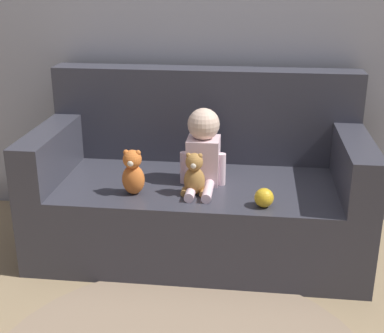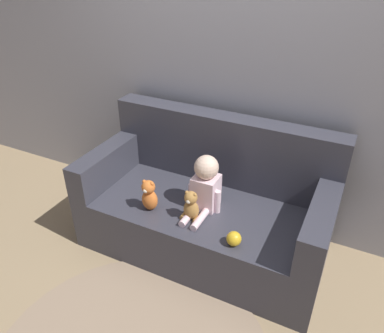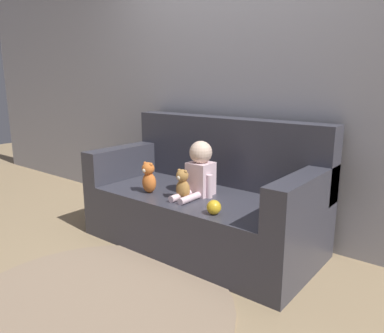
{
  "view_description": "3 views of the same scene",
  "coord_description": "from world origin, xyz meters",
  "px_view_note": "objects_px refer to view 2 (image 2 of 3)",
  "views": [
    {
      "loc": [
        0.29,
        -2.72,
        1.52
      ],
      "look_at": [
        -0.02,
        -0.14,
        0.55
      ],
      "focal_mm": 50.0,
      "sensor_mm": 36.0,
      "label": 1
    },
    {
      "loc": [
        0.91,
        -2.02,
        2.06
      ],
      "look_at": [
        -0.1,
        0.0,
        0.7
      ],
      "focal_mm": 35.0,
      "sensor_mm": 36.0,
      "label": 2
    },
    {
      "loc": [
        1.66,
        -2.2,
        1.28
      ],
      "look_at": [
        -0.09,
        0.01,
        0.62
      ],
      "focal_mm": 35.0,
      "sensor_mm": 36.0,
      "label": 3
    }
  ],
  "objects_px": {
    "teddy_bear_brown": "(191,206)",
    "plush_toy_side": "(149,195)",
    "couch": "(208,207)",
    "toy_ball": "(234,239)",
    "person_baby": "(205,185)"
  },
  "relations": [
    {
      "from": "teddy_bear_brown",
      "to": "toy_ball",
      "type": "relative_size",
      "value": 2.38
    },
    {
      "from": "couch",
      "to": "plush_toy_side",
      "type": "distance_m",
      "value": 0.49
    },
    {
      "from": "teddy_bear_brown",
      "to": "plush_toy_side",
      "type": "height_order",
      "value": "plush_toy_side"
    },
    {
      "from": "couch",
      "to": "plush_toy_side",
      "type": "bearing_deg",
      "value": -134.63
    },
    {
      "from": "couch",
      "to": "toy_ball",
      "type": "relative_size",
      "value": 18.9
    },
    {
      "from": "person_baby",
      "to": "couch",
      "type": "bearing_deg",
      "value": 103.03
    },
    {
      "from": "person_baby",
      "to": "plush_toy_side",
      "type": "height_order",
      "value": "person_baby"
    },
    {
      "from": "person_baby",
      "to": "toy_ball",
      "type": "height_order",
      "value": "person_baby"
    },
    {
      "from": "person_baby",
      "to": "plush_toy_side",
      "type": "distance_m",
      "value": 0.4
    },
    {
      "from": "plush_toy_side",
      "to": "couch",
      "type": "bearing_deg",
      "value": 45.37
    },
    {
      "from": "teddy_bear_brown",
      "to": "plush_toy_side",
      "type": "relative_size",
      "value": 0.94
    },
    {
      "from": "person_baby",
      "to": "teddy_bear_brown",
      "type": "distance_m",
      "value": 0.18
    },
    {
      "from": "plush_toy_side",
      "to": "toy_ball",
      "type": "xyz_separation_m",
      "value": [
        0.66,
        -0.08,
        -0.07
      ]
    },
    {
      "from": "couch",
      "to": "person_baby",
      "type": "height_order",
      "value": "couch"
    },
    {
      "from": "teddy_bear_brown",
      "to": "toy_ball",
      "type": "height_order",
      "value": "teddy_bear_brown"
    }
  ]
}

